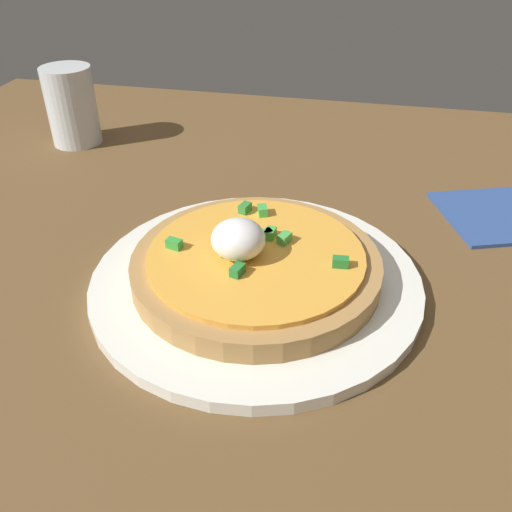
{
  "coord_description": "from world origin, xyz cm",
  "views": [
    {
      "loc": [
        8.7,
        -46.0,
        31.1
      ],
      "look_at": [
        0.76,
        -9.87,
        5.69
      ],
      "focal_mm": 37.7,
      "sensor_mm": 36.0,
      "label": 1
    }
  ],
  "objects_px": {
    "cup_near": "(72,109)",
    "napkin": "(498,215)",
    "pizza": "(255,263)",
    "plate": "(256,280)"
  },
  "relations": [
    {
      "from": "pizza",
      "to": "cup_near",
      "type": "bearing_deg",
      "value": 139.36
    },
    {
      "from": "pizza",
      "to": "plate",
      "type": "bearing_deg",
      "value": 20.63
    },
    {
      "from": "cup_near",
      "to": "napkin",
      "type": "bearing_deg",
      "value": -9.75
    },
    {
      "from": "napkin",
      "to": "plate",
      "type": "bearing_deg",
      "value": -142.66
    },
    {
      "from": "plate",
      "to": "cup_near",
      "type": "relative_size",
      "value": 2.83
    },
    {
      "from": "plate",
      "to": "pizza",
      "type": "relative_size",
      "value": 1.34
    },
    {
      "from": "cup_near",
      "to": "napkin",
      "type": "height_order",
      "value": "cup_near"
    },
    {
      "from": "pizza",
      "to": "napkin",
      "type": "xyz_separation_m",
      "value": [
        0.22,
        0.17,
        -0.02
      ]
    },
    {
      "from": "plate",
      "to": "pizza",
      "type": "height_order",
      "value": "pizza"
    },
    {
      "from": "pizza",
      "to": "cup_near",
      "type": "relative_size",
      "value": 2.11
    }
  ]
}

